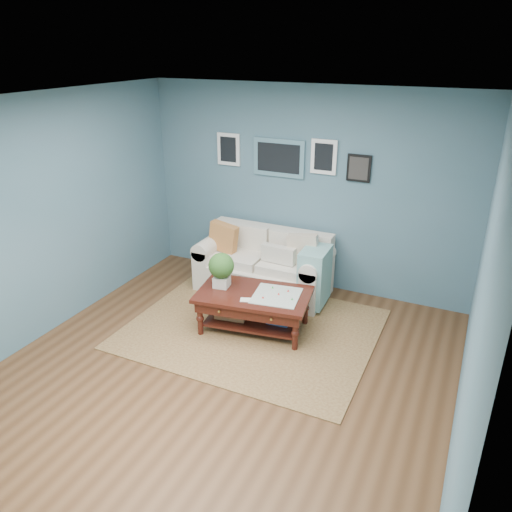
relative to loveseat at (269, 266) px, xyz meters
The scene contains 4 objects.
room_shell 2.22m from the loveseat, 81.45° to the right, with size 5.00×5.02×2.70m.
area_rug 1.09m from the loveseat, 77.78° to the right, with size 2.84×2.27×0.01m, color brown.
loveseat is the anchor object (origin of this frame).
coffee_table 1.01m from the loveseat, 80.54° to the right, with size 1.40×0.95×0.91m.
Camera 1 is at (2.14, -3.61, 3.17)m, focal length 35.00 mm.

